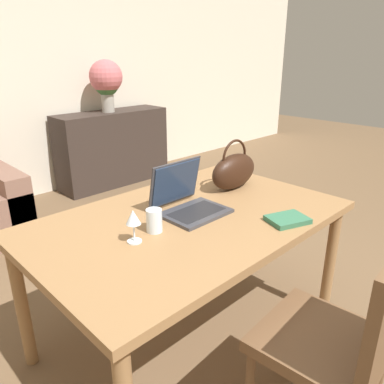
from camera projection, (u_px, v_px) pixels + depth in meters
name	position (u px, v px, depth m)	size (l,w,h in m)	color
dining_table	(189.00, 229.00, 1.84)	(1.52, 0.97, 0.72)	olive
chair	(343.00, 337.00, 1.34)	(0.47, 0.47, 0.90)	brown
sideboard	(113.00, 148.00, 4.35)	(1.30, 0.40, 0.84)	#332823
laptop	(186.00, 198.00, 1.86)	(0.31, 0.29, 0.24)	#38383D
drinking_glass	(154.00, 221.00, 1.64)	(0.07, 0.07, 0.10)	silver
wine_glass	(133.00, 219.00, 1.53)	(0.06, 0.06, 0.15)	silver
handbag	(234.00, 171.00, 2.15)	(0.34, 0.13, 0.29)	black
flower_vase	(106.00, 80.00, 4.04)	(0.36, 0.36, 0.56)	#9E998E
book	(287.00, 220.00, 1.75)	(0.22, 0.19, 0.02)	#336B4C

